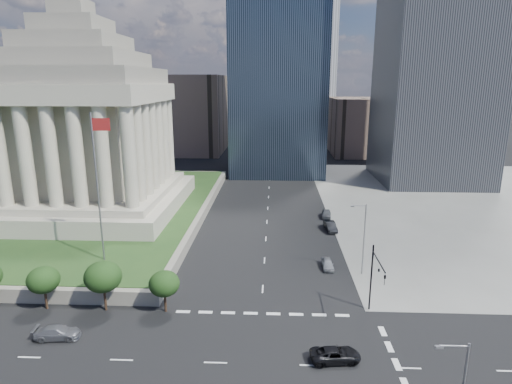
# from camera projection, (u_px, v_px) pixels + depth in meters

# --- Properties ---
(ground) EXTENTS (500.00, 500.00, 0.00)m
(ground) POSITION_uv_depth(u_px,v_px,m) (270.00, 168.00, 131.96)
(ground) COLOR black
(ground) RESTS_ON ground
(sidewalk_ne) EXTENTS (68.00, 90.00, 0.03)m
(sidewalk_ne) POSITION_uv_depth(u_px,v_px,m) (483.00, 206.00, 91.26)
(sidewalk_ne) COLOR slate
(sidewalk_ne) RESTS_ON ground
(plaza_terrace) EXTENTS (66.00, 70.00, 1.80)m
(plaza_terrace) POSITION_uv_depth(u_px,v_px,m) (42.00, 210.00, 85.32)
(plaza_terrace) COLOR slate
(plaza_terrace) RESTS_ON ground
(plaza_lawn) EXTENTS (64.00, 68.00, 0.10)m
(plaza_lawn) POSITION_uv_depth(u_px,v_px,m) (42.00, 205.00, 85.08)
(plaza_lawn) COLOR #203E19
(plaza_lawn) RESTS_ON plaza_terrace
(war_memorial) EXTENTS (34.00, 34.00, 39.00)m
(war_memorial) POSITION_uv_depth(u_px,v_px,m) (81.00, 106.00, 77.78)
(war_memorial) COLOR #A39C89
(war_memorial) RESTS_ON plaza_lawn
(flagpole) EXTENTS (2.52, 0.24, 20.00)m
(flagpole) POSITION_uv_depth(u_px,v_px,m) (98.00, 180.00, 56.11)
(flagpole) COLOR slate
(flagpole) RESTS_ON plaza_lawn
(midrise_glass) EXTENTS (26.00, 26.00, 60.00)m
(midrise_glass) POSITION_uv_depth(u_px,v_px,m) (278.00, 66.00, 119.54)
(midrise_glass) COLOR black
(midrise_glass) RESTS_ON ground
(building_filler_ne) EXTENTS (20.00, 30.00, 20.00)m
(building_filler_ne) POSITION_uv_depth(u_px,v_px,m) (359.00, 126.00, 157.09)
(building_filler_ne) COLOR brown
(building_filler_ne) RESTS_ON ground
(building_filler_nw) EXTENTS (24.00, 30.00, 28.00)m
(building_filler_nw) POSITION_uv_depth(u_px,v_px,m) (191.00, 114.00, 158.78)
(building_filler_nw) COLOR brown
(building_filler_nw) RESTS_ON ground
(traffic_signal_ne) EXTENTS (0.30, 5.74, 8.00)m
(traffic_signal_ne) POSITION_uv_depth(u_px,v_px,m) (376.00, 275.00, 46.62)
(traffic_signal_ne) COLOR black
(traffic_signal_ne) RESTS_ON ground
(street_lamp_north) EXTENTS (2.13, 0.22, 10.00)m
(street_lamp_north) POSITION_uv_depth(u_px,v_px,m) (363.00, 235.00, 57.41)
(street_lamp_north) COLOR slate
(street_lamp_north) RESTS_ON ground
(pickup_truck) EXTENTS (5.02, 2.78, 1.33)m
(pickup_truck) POSITION_uv_depth(u_px,v_px,m) (335.00, 355.00, 40.35)
(pickup_truck) COLOR black
(pickup_truck) RESTS_ON ground
(suv_grey) EXTENTS (4.79, 2.33, 1.34)m
(suv_grey) POSITION_uv_depth(u_px,v_px,m) (58.00, 333.00, 43.89)
(suv_grey) COLOR #58595F
(suv_grey) RESTS_ON ground
(parked_sedan_near) EXTENTS (3.86, 1.61, 1.31)m
(parked_sedan_near) POSITION_uv_depth(u_px,v_px,m) (328.00, 264.00, 60.50)
(parked_sedan_near) COLOR #92969A
(parked_sedan_near) RESTS_ON ground
(parked_sedan_mid) EXTENTS (4.96, 2.16, 1.59)m
(parked_sedan_mid) POSITION_uv_depth(u_px,v_px,m) (330.00, 226.00, 75.82)
(parked_sedan_mid) COLOR black
(parked_sedan_mid) RESTS_ON ground
(parked_sedan_far) EXTENTS (2.24, 4.49, 1.47)m
(parked_sedan_far) POSITION_uv_depth(u_px,v_px,m) (326.00, 214.00, 83.21)
(parked_sedan_far) COLOR #515458
(parked_sedan_far) RESTS_ON ground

